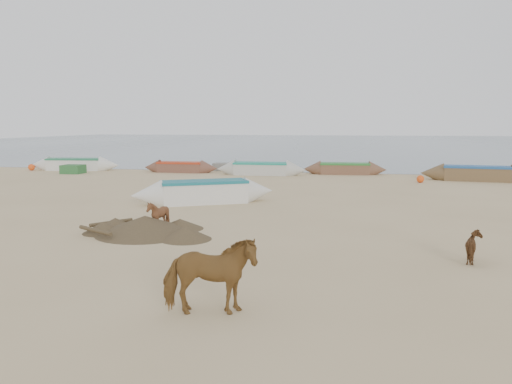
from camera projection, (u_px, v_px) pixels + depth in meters
ground at (230, 245)px, 14.29m from camera, size 140.00×140.00×0.00m
sea at (334, 142)px, 94.08m from camera, size 160.00×160.00×0.00m
cow_adult at (209, 276)px, 8.97m from camera, size 1.85×1.14×1.46m
calf_front at (158, 215)px, 16.20m from camera, size 1.20×1.17×1.00m
calf_right at (476, 247)px, 12.41m from camera, size 0.84×0.92×0.79m
near_canoe at (204, 192)px, 21.80m from camera, size 6.18×4.06×1.00m
debris_pile at (145, 224)px, 15.80m from camera, size 3.21×3.21×0.56m
waterline_canoes at (295, 169)px, 33.78m from camera, size 40.10×4.42×0.92m
beach_clutter at (364, 172)px, 32.75m from camera, size 44.13×6.15×0.64m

